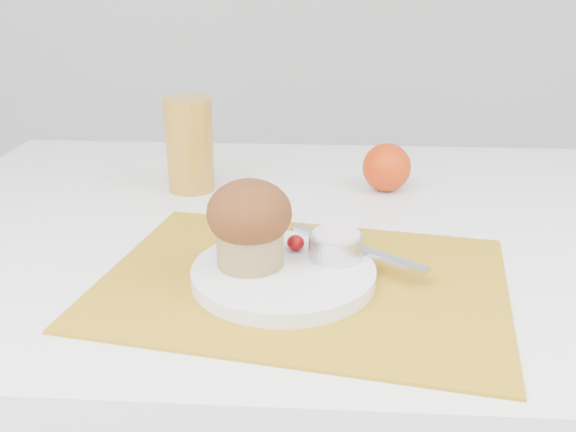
# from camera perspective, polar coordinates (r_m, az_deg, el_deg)

# --- Properties ---
(placemat) EXTENTS (0.50, 0.40, 0.00)m
(placemat) POSITION_cam_1_polar(r_m,az_deg,el_deg) (0.73, 1.33, -5.81)
(placemat) COLOR #B28318
(placemat) RESTS_ON table
(plate) EXTENTS (0.25, 0.25, 0.02)m
(plate) POSITION_cam_1_polar(r_m,az_deg,el_deg) (0.72, -0.40, -5.17)
(plate) COLOR white
(plate) RESTS_ON placemat
(ramekin) EXTENTS (0.08, 0.08, 0.03)m
(ramekin) POSITION_cam_1_polar(r_m,az_deg,el_deg) (0.74, 4.28, -2.68)
(ramekin) COLOR silver
(ramekin) RESTS_ON plate
(cream) EXTENTS (0.06, 0.06, 0.01)m
(cream) POSITION_cam_1_polar(r_m,az_deg,el_deg) (0.73, 4.31, -1.70)
(cream) COLOR silver
(cream) RESTS_ON ramekin
(raspberry_near) EXTENTS (0.02, 0.02, 0.02)m
(raspberry_near) POSITION_cam_1_polar(r_m,az_deg,el_deg) (0.75, 0.68, -2.40)
(raspberry_near) COLOR #5D0204
(raspberry_near) RESTS_ON plate
(raspberry_far) EXTENTS (0.02, 0.02, 0.02)m
(raspberry_far) POSITION_cam_1_polar(r_m,az_deg,el_deg) (0.75, 3.48, -2.63)
(raspberry_far) COLOR #610209
(raspberry_far) RESTS_ON plate
(butter_knife) EXTENTS (0.16, 0.13, 0.00)m
(butter_knife) POSITION_cam_1_polar(r_m,az_deg,el_deg) (0.76, 6.07, -2.79)
(butter_knife) COLOR silver
(butter_knife) RESTS_ON plate
(orange) EXTENTS (0.08, 0.08, 0.08)m
(orange) POSITION_cam_1_polar(r_m,az_deg,el_deg) (1.01, 8.76, 4.29)
(orange) COLOR red
(orange) RESTS_ON table
(juice_glass) EXTENTS (0.09, 0.09, 0.15)m
(juice_glass) POSITION_cam_1_polar(r_m,az_deg,el_deg) (1.01, -8.74, 6.28)
(juice_glass) COLOR #BC8223
(juice_glass) RESTS_ON table
(muffin) EXTENTS (0.09, 0.09, 0.10)m
(muffin) POSITION_cam_1_polar(r_m,az_deg,el_deg) (0.70, -3.44, -0.52)
(muffin) COLOR #A2834E
(muffin) RESTS_ON plate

